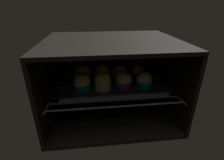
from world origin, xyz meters
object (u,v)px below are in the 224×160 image
(muffin_row0_col2, at_px, (124,81))
(muffin_row1_col3, at_px, (138,73))
(muffin_row1_col2, at_px, (120,73))
(muffin_row0_col0, at_px, (82,83))
(baking_tray, at_px, (112,85))
(muffin_row1_col0, at_px, (83,74))
(muffin_row0_col3, at_px, (144,81))
(muffin_row0_col1, at_px, (103,82))
(muffin_row1_col1, at_px, (102,73))

(muffin_row0_col2, distance_m, muffin_row1_col3, 0.13)
(muffin_row0_col2, bearing_deg, muffin_row1_col2, 93.05)
(muffin_row0_col0, bearing_deg, muffin_row0_col2, 1.13)
(muffin_row0_col2, height_order, muffin_row1_col2, same)
(baking_tray, relative_size, muffin_row1_col0, 5.51)
(baking_tray, bearing_deg, muffin_row0_col3, -19.32)
(baking_tray, bearing_deg, muffin_row0_col1, -134.16)
(muffin_row0_col2, relative_size, muffin_row1_col0, 0.92)
(muffin_row1_col0, xyz_separation_m, muffin_row1_col1, (0.09, 0.00, -0.00))
(muffin_row0_col0, xyz_separation_m, muffin_row1_col0, (0.00, 0.09, 0.00))
(muffin_row0_col1, height_order, muffin_row1_col3, muffin_row0_col1)
(muffin_row1_col0, distance_m, muffin_row1_col1, 0.09)
(muffin_row0_col3, xyz_separation_m, muffin_row1_col3, (-0.00, 0.10, -0.00))
(muffin_row0_col3, height_order, muffin_row1_col0, muffin_row1_col0)
(muffin_row0_col2, relative_size, muffin_row0_col3, 1.05)
(baking_tray, relative_size, muffin_row0_col3, 6.28)
(muffin_row1_col1, xyz_separation_m, muffin_row1_col2, (0.08, -0.00, -0.00))
(muffin_row0_col0, relative_size, muffin_row1_col3, 1.07)
(muffin_row0_col1, relative_size, muffin_row1_col1, 1.00)
(muffin_row0_col1, bearing_deg, muffin_row0_col0, -179.10)
(muffin_row0_col2, bearing_deg, muffin_row0_col0, -178.87)
(muffin_row0_col0, xyz_separation_m, muffin_row0_col3, (0.28, 0.00, -0.00))
(baking_tray, distance_m, muffin_row1_col0, 0.15)
(muffin_row0_col2, distance_m, muffin_row1_col2, 0.09)
(muffin_row0_col1, distance_m, muffin_row0_col2, 0.09)
(baking_tray, xyz_separation_m, muffin_row1_col0, (-0.13, 0.04, 0.04))
(muffin_row0_col3, xyz_separation_m, muffin_row1_col0, (-0.27, 0.09, 0.01))
(muffin_row1_col0, height_order, muffin_row1_col1, muffin_row1_col0)
(muffin_row1_col0, bearing_deg, muffin_row1_col3, 1.02)
(muffin_row1_col0, bearing_deg, muffin_row1_col1, 1.22)
(muffin_row0_col3, bearing_deg, muffin_row1_col0, 161.14)
(muffin_row0_col1, bearing_deg, muffin_row0_col3, -0.40)
(muffin_row1_col2, bearing_deg, muffin_row0_col2, -86.95)
(muffin_row0_col1, relative_size, muffin_row1_col0, 0.97)
(baking_tray, relative_size, muffin_row0_col0, 5.88)
(muffin_row1_col1, bearing_deg, muffin_row0_col1, -92.69)
(muffin_row0_col1, relative_size, muffin_row0_col3, 1.11)
(muffin_row0_col1, height_order, muffin_row1_col1, same)
(muffin_row0_col1, height_order, muffin_row0_col3, muffin_row0_col1)
(baking_tray, relative_size, muffin_row1_col2, 6.01)
(muffin_row0_col1, height_order, muffin_row1_col0, muffin_row1_col0)
(muffin_row1_col3, bearing_deg, baking_tray, -160.00)
(muffin_row0_col0, relative_size, muffin_row1_col1, 0.97)
(baking_tray, relative_size, muffin_row0_col1, 5.67)
(muffin_row0_col1, xyz_separation_m, muffin_row1_col2, (0.09, 0.09, -0.00))
(muffin_row1_col2, bearing_deg, muffin_row0_col3, -43.67)
(muffin_row0_col3, relative_size, muffin_row1_col0, 0.88)
(muffin_row0_col0, relative_size, muffin_row1_col0, 0.94)
(muffin_row0_col1, height_order, muffin_row1_col2, muffin_row0_col1)
(muffin_row0_col0, height_order, muffin_row0_col3, muffin_row0_col0)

